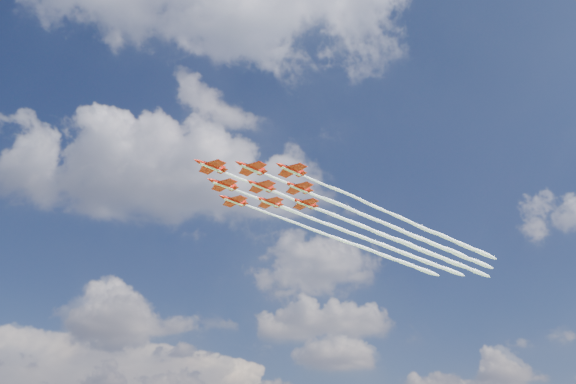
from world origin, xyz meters
The scene contains 9 objects.
jet_lead centered at (23.90, 18.15, 80.92)m, with size 92.48×70.42×2.66m.
jet_row2_port centered at (35.15, 18.19, 80.92)m, with size 92.48×70.42×2.66m.
jet_row2_starb centered at (27.05, 28.95, 80.92)m, with size 92.48×70.42×2.66m.
jet_row3_port centered at (46.41, 18.24, 80.92)m, with size 92.48×70.42×2.66m.
jet_row3_centre centered at (38.31, 29.00, 80.92)m, with size 92.48×70.42×2.66m.
jet_row3_starb centered at (30.21, 39.75, 80.92)m, with size 92.48×70.42×2.66m.
jet_row4_port centered at (49.56, 29.05, 80.92)m, with size 92.48×70.42×2.66m.
jet_row4_starb centered at (41.46, 39.80, 80.92)m, with size 92.48×70.42×2.66m.
jet_tail centered at (52.71, 39.85, 80.92)m, with size 92.48×70.42×2.66m.
Camera 1 is at (-9.25, -152.03, 4.00)m, focal length 35.00 mm.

